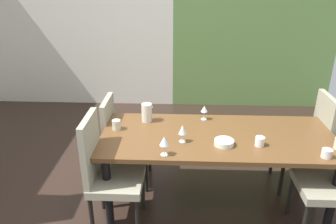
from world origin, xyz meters
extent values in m
cube|color=#2E2019|center=(0.00, 0.00, -0.01)|extent=(5.66, 5.45, 0.02)
cube|color=silver|center=(-1.27, 2.67, 1.34)|extent=(3.11, 0.10, 2.67)
cube|color=#668C48|center=(1.56, 2.67, 1.34)|extent=(2.55, 0.10, 2.67)
cube|color=brown|center=(0.76, 0.09, 0.72)|extent=(2.10, 0.89, 0.04)
cylinder|color=black|center=(-0.18, 0.44, 0.35)|extent=(0.07, 0.07, 0.70)
cylinder|color=black|center=(1.71, 0.44, 0.35)|extent=(0.07, 0.07, 0.70)
cylinder|color=black|center=(-0.18, -0.25, 0.35)|extent=(0.07, 0.07, 0.70)
cylinder|color=black|center=(1.71, -0.25, 0.35)|extent=(0.07, 0.07, 0.70)
cube|color=#9E9981|center=(-0.10, -0.24, 0.45)|extent=(0.44, 0.44, 0.07)
cube|color=#9E9981|center=(-0.30, -0.24, 0.75)|extent=(0.05, 0.42, 0.59)
cylinder|color=black|center=(0.09, -0.05, 0.21)|extent=(0.04, 0.04, 0.42)
cylinder|color=black|center=(0.09, -0.43, 0.21)|extent=(0.04, 0.04, 0.42)
cylinder|color=black|center=(-0.29, -0.05, 0.21)|extent=(0.04, 0.04, 0.42)
cylinder|color=black|center=(-0.29, -0.43, 0.21)|extent=(0.04, 0.04, 0.42)
cube|color=#9E9981|center=(1.63, 0.42, 0.45)|extent=(0.44, 0.44, 0.07)
cube|color=#9E9981|center=(1.83, 0.42, 0.73)|extent=(0.05, 0.42, 0.55)
cylinder|color=black|center=(1.44, 0.23, 0.21)|extent=(0.04, 0.04, 0.42)
cylinder|color=black|center=(1.44, 0.61, 0.21)|extent=(0.04, 0.04, 0.42)
cylinder|color=black|center=(1.82, 0.23, 0.21)|extent=(0.04, 0.04, 0.42)
cylinder|color=black|center=(1.82, 0.61, 0.21)|extent=(0.04, 0.04, 0.42)
cube|color=#9E9981|center=(1.63, -0.24, 0.45)|extent=(0.44, 0.44, 0.07)
cylinder|color=black|center=(1.44, -0.05, 0.21)|extent=(0.04, 0.04, 0.42)
cylinder|color=black|center=(1.82, -0.05, 0.21)|extent=(0.04, 0.04, 0.42)
cube|color=#9E9981|center=(-0.10, 0.42, 0.45)|extent=(0.44, 0.44, 0.07)
cube|color=#9E9981|center=(-0.30, 0.42, 0.69)|extent=(0.05, 0.42, 0.48)
cylinder|color=black|center=(0.09, 0.61, 0.21)|extent=(0.04, 0.04, 0.42)
cylinder|color=black|center=(0.09, 0.23, 0.21)|extent=(0.04, 0.04, 0.42)
cylinder|color=black|center=(-0.29, 0.61, 0.21)|extent=(0.04, 0.04, 0.42)
cylinder|color=black|center=(-0.29, 0.23, 0.21)|extent=(0.04, 0.04, 0.42)
cylinder|color=silver|center=(0.30, -0.26, 0.74)|extent=(0.06, 0.06, 0.00)
cylinder|color=silver|center=(0.30, -0.26, 0.79)|extent=(0.01, 0.01, 0.08)
cone|color=silver|center=(0.30, -0.26, 0.86)|extent=(0.08, 0.08, 0.07)
cylinder|color=silver|center=(0.66, 0.43, 0.74)|extent=(0.06, 0.06, 0.00)
cylinder|color=silver|center=(0.66, 0.43, 0.78)|extent=(0.01, 0.01, 0.08)
cone|color=silver|center=(0.66, 0.43, 0.85)|extent=(0.07, 0.07, 0.06)
cylinder|color=silver|center=(0.45, -0.04, 0.74)|extent=(0.06, 0.06, 0.00)
cylinder|color=silver|center=(0.45, -0.04, 0.78)|extent=(0.01, 0.01, 0.07)
cone|color=silver|center=(0.45, -0.04, 0.86)|extent=(0.07, 0.07, 0.08)
cylinder|color=silver|center=(0.80, -0.08, 0.76)|extent=(0.17, 0.17, 0.05)
cylinder|color=beige|center=(-0.16, 0.17, 0.79)|extent=(0.08, 0.08, 0.09)
cylinder|color=white|center=(1.09, -0.08, 0.78)|extent=(0.08, 0.08, 0.08)
cylinder|color=silver|center=(1.58, -0.25, 0.77)|extent=(0.08, 0.08, 0.07)
cylinder|color=silver|center=(0.10, 0.36, 0.83)|extent=(0.10, 0.10, 0.18)
cone|color=silver|center=(0.14, 0.36, 0.90)|extent=(0.04, 0.04, 0.03)
camera|label=1|loc=(0.43, -2.52, 2.10)|focal=35.00mm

